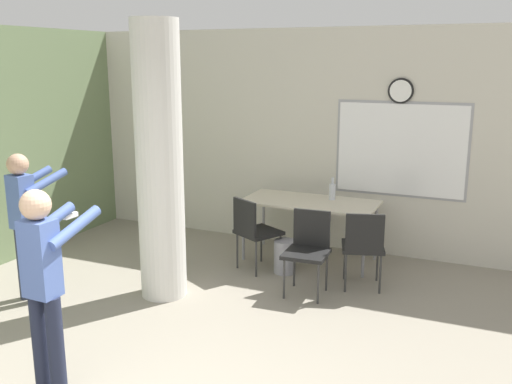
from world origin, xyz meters
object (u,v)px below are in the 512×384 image
chair_table_left (254,228)px  person_playing_front (45,277)px  bottle_on_table (332,191)px  chair_table_right (363,244)px  chair_table_front (308,246)px  folding_table (310,205)px  person_watching_back (25,216)px

chair_table_left → person_playing_front: (-0.34, -2.90, 0.41)m
bottle_on_table → chair_table_right: (0.59, -0.82, -0.34)m
chair_table_right → chair_table_front: 0.60m
chair_table_left → person_playing_front: size_ratio=0.56×
bottle_on_table → chair_table_front: bearing=-86.0°
folding_table → bottle_on_table: bearing=37.5°
chair_table_front → person_playing_front: size_ratio=0.56×
chair_table_left → chair_table_front: (0.78, -0.36, 0.00)m
bottle_on_table → person_playing_front: bearing=-105.7°
chair_table_right → person_watching_back: (-3.05, -1.63, 0.39)m
bottle_on_table → chair_table_right: 1.07m
chair_table_front → person_watching_back: 2.88m
chair_table_right → person_playing_front: (-1.63, -2.86, 0.41)m
folding_table → person_watching_back: size_ratio=1.06×
folding_table → chair_table_right: size_ratio=1.85×
folding_table → chair_table_front: (0.30, -0.97, -0.19)m
chair_table_front → person_watching_back: person_watching_back is taller
chair_table_left → person_watching_back: bearing=-136.5°
bottle_on_table → person_watching_back: size_ratio=0.18×
bottle_on_table → chair_table_front: (0.08, -1.14, -0.34)m
chair_table_right → bottle_on_table: bearing=125.6°
folding_table → chair_table_front: bearing=-72.6°
folding_table → person_playing_front: size_ratio=1.03×
folding_table → chair_table_front: size_ratio=1.85×
bottle_on_table → chair_table_left: bottle_on_table is taller
chair_table_right → chair_table_left: same height
chair_table_right → person_watching_back: bearing=-151.9°
folding_table → chair_table_right: (0.81, -0.65, -0.19)m
folding_table → person_watching_back: bearing=-134.4°
bottle_on_table → person_watching_back: bearing=-135.1°
chair_table_right → chair_table_front: (-0.51, -0.32, 0.00)m
folding_table → person_playing_front: 3.61m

